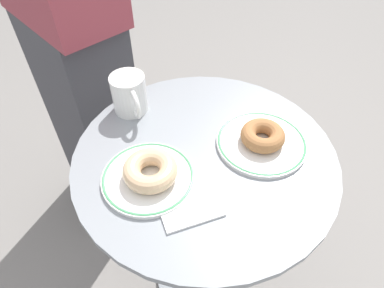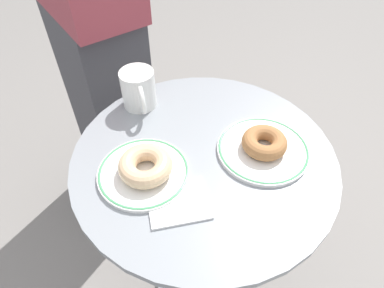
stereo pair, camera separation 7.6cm
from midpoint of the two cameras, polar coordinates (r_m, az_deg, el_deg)
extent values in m
cube|color=gray|center=(1.44, -0.29, -21.66)|extent=(7.00, 7.00, 0.02)
cylinder|color=gray|center=(0.81, -0.48, -2.23)|extent=(0.63, 0.63, 0.02)
cylinder|color=gray|center=(1.10, -0.37, -14.35)|extent=(0.06, 0.06, 0.68)
cylinder|color=gray|center=(1.42, -0.30, -21.32)|extent=(0.33, 0.33, 0.03)
cylinder|color=white|center=(0.77, -10.24, -5.79)|extent=(0.21, 0.21, 0.01)
torus|color=#4C9E66|center=(0.76, -10.27, -5.64)|extent=(0.20, 0.20, 0.01)
cylinder|color=white|center=(0.83, 9.11, 0.05)|extent=(0.22, 0.22, 0.01)
torus|color=#4C9E66|center=(0.83, 9.13, 0.21)|extent=(0.22, 0.22, 0.01)
torus|color=#E0B789|center=(0.74, -9.99, -4.57)|extent=(0.16, 0.16, 0.04)
torus|color=#A36B3D|center=(0.82, 9.31, 1.28)|extent=(0.11, 0.11, 0.04)
cube|color=white|center=(0.72, -3.69, -10.05)|extent=(0.14, 0.12, 0.01)
cylinder|color=white|center=(0.92, -12.94, 8.20)|extent=(0.09, 0.09, 0.10)
torus|color=white|center=(0.87, -12.13, 6.56)|extent=(0.03, 0.08, 0.08)
cube|color=#3D3D42|center=(1.39, -17.65, 3.61)|extent=(0.36, 0.41, 0.86)
camera|label=1|loc=(0.04, -92.69, -2.83)|focal=31.53mm
camera|label=2|loc=(0.04, 87.31, 2.83)|focal=31.53mm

